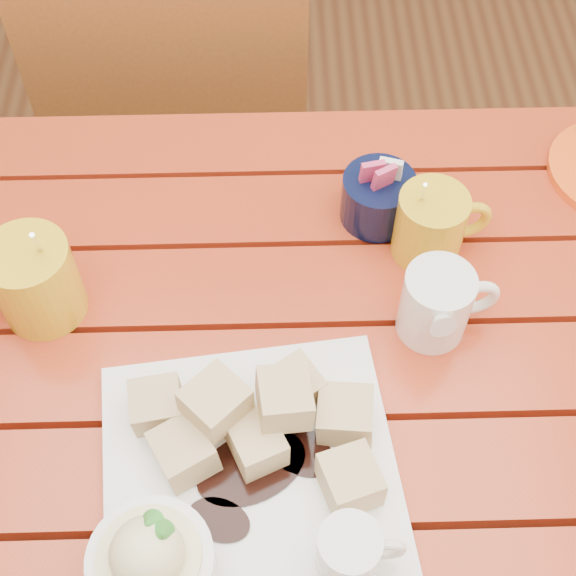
{
  "coord_description": "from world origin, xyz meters",
  "views": [
    {
      "loc": [
        0.02,
        -0.41,
        1.51
      ],
      "look_at": [
        0.03,
        0.06,
        0.82
      ],
      "focal_mm": 50.0,
      "sensor_mm": 36.0,
      "label": 1
    }
  ],
  "objects_px": {
    "coffee_mug_right": "(432,224)",
    "chair_far": "(185,129)",
    "coffee_mug_left": "(32,280)",
    "table": "(260,415)",
    "dessert_plate": "(232,494)"
  },
  "relations": [
    {
      "from": "coffee_mug_right",
      "to": "chair_far",
      "type": "distance_m",
      "value": 0.65
    },
    {
      "from": "coffee_mug_left",
      "to": "coffee_mug_right",
      "type": "bearing_deg",
      "value": 12.8
    },
    {
      "from": "table",
      "to": "chair_far",
      "type": "distance_m",
      "value": 0.66
    },
    {
      "from": "dessert_plate",
      "to": "coffee_mug_right",
      "type": "xyz_separation_m",
      "value": [
        0.23,
        0.31,
        0.01
      ]
    },
    {
      "from": "table",
      "to": "dessert_plate",
      "type": "bearing_deg",
      "value": -99.04
    },
    {
      "from": "dessert_plate",
      "to": "coffee_mug_right",
      "type": "relative_size",
      "value": 2.35
    },
    {
      "from": "table",
      "to": "coffee_mug_left",
      "type": "height_order",
      "value": "coffee_mug_left"
    },
    {
      "from": "coffee_mug_left",
      "to": "coffee_mug_right",
      "type": "relative_size",
      "value": 1.15
    },
    {
      "from": "table",
      "to": "chair_far",
      "type": "height_order",
      "value": "chair_far"
    },
    {
      "from": "dessert_plate",
      "to": "coffee_mug_left",
      "type": "bearing_deg",
      "value": 132.53
    },
    {
      "from": "chair_far",
      "to": "coffee_mug_right",
      "type": "bearing_deg",
      "value": 124.9
    },
    {
      "from": "chair_far",
      "to": "coffee_mug_left",
      "type": "bearing_deg",
      "value": 78.46
    },
    {
      "from": "coffee_mug_left",
      "to": "coffee_mug_right",
      "type": "distance_m",
      "value": 0.45
    },
    {
      "from": "coffee_mug_left",
      "to": "chair_far",
      "type": "xyz_separation_m",
      "value": [
        0.11,
        0.54,
        -0.31
      ]
    },
    {
      "from": "table",
      "to": "chair_far",
      "type": "bearing_deg",
      "value": 101.95
    }
  ]
}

